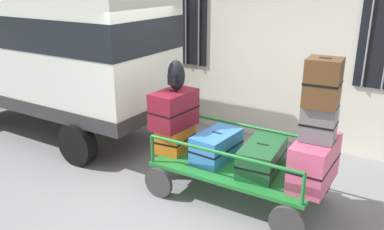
{
  "coord_description": "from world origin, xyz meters",
  "views": [
    {
      "loc": [
        2.68,
        -4.4,
        2.97
      ],
      "look_at": [
        -0.12,
        0.16,
        1.09
      ],
      "focal_mm": 37.22,
      "sensor_mm": 36.0,
      "label": 1
    }
  ],
  "objects_px": {
    "suitcase_midright_middle": "(319,123)",
    "suitcase_left_bottom": "(176,138)",
    "suitcase_midright_bottom": "(314,162)",
    "backpack": "(176,76)",
    "suitcase_midright_top": "(323,82)",
    "suitcase_left_middle": "(174,109)",
    "suitcase_center_bottom": "(262,157)",
    "luggage_cart": "(237,171)",
    "suitcase_midleft_bottom": "(217,146)",
    "van": "(48,48)"
  },
  "relations": [
    {
      "from": "suitcase_midright_bottom",
      "to": "suitcase_midright_middle",
      "type": "distance_m",
      "value": 0.52
    },
    {
      "from": "suitcase_left_bottom",
      "to": "suitcase_left_middle",
      "type": "bearing_deg",
      "value": -90.0
    },
    {
      "from": "suitcase_center_bottom",
      "to": "suitcase_midright_bottom",
      "type": "height_order",
      "value": "suitcase_midright_bottom"
    },
    {
      "from": "suitcase_left_middle",
      "to": "suitcase_midright_middle",
      "type": "height_order",
      "value": "suitcase_midright_middle"
    },
    {
      "from": "luggage_cart",
      "to": "suitcase_midright_middle",
      "type": "height_order",
      "value": "suitcase_midright_middle"
    },
    {
      "from": "suitcase_midleft_bottom",
      "to": "suitcase_center_bottom",
      "type": "bearing_deg",
      "value": 0.43
    },
    {
      "from": "luggage_cart",
      "to": "suitcase_midleft_bottom",
      "type": "xyz_separation_m",
      "value": [
        -0.34,
        0.03,
        0.29
      ]
    },
    {
      "from": "van",
      "to": "suitcase_midleft_bottom",
      "type": "height_order",
      "value": "van"
    },
    {
      "from": "suitcase_midright_middle",
      "to": "luggage_cart",
      "type": "bearing_deg",
      "value": -178.26
    },
    {
      "from": "suitcase_center_bottom",
      "to": "backpack",
      "type": "bearing_deg",
      "value": -179.21
    },
    {
      "from": "suitcase_left_middle",
      "to": "suitcase_center_bottom",
      "type": "height_order",
      "value": "suitcase_left_middle"
    },
    {
      "from": "van",
      "to": "suitcase_left_bottom",
      "type": "height_order",
      "value": "van"
    },
    {
      "from": "suitcase_midleft_bottom",
      "to": "suitcase_midright_top",
      "type": "distance_m",
      "value": 1.77
    },
    {
      "from": "van",
      "to": "luggage_cart",
      "type": "height_order",
      "value": "van"
    },
    {
      "from": "backpack",
      "to": "suitcase_midright_top",
      "type": "bearing_deg",
      "value": -0.22
    },
    {
      "from": "suitcase_midleft_bottom",
      "to": "suitcase_left_middle",
      "type": "bearing_deg",
      "value": -174.98
    },
    {
      "from": "suitcase_midleft_bottom",
      "to": "backpack",
      "type": "height_order",
      "value": "backpack"
    },
    {
      "from": "suitcase_left_bottom",
      "to": "suitcase_left_middle",
      "type": "xyz_separation_m",
      "value": [
        0.0,
        -0.03,
        0.46
      ]
    },
    {
      "from": "suitcase_midright_top",
      "to": "backpack",
      "type": "xyz_separation_m",
      "value": [
        -2.04,
        0.01,
        -0.18
      ]
    },
    {
      "from": "suitcase_center_bottom",
      "to": "suitcase_midright_top",
      "type": "distance_m",
      "value": 1.32
    },
    {
      "from": "suitcase_midright_middle",
      "to": "suitcase_left_bottom",
      "type": "bearing_deg",
      "value": -179.26
    },
    {
      "from": "suitcase_midright_top",
      "to": "suitcase_midright_bottom",
      "type": "bearing_deg",
      "value": 90.0
    },
    {
      "from": "suitcase_midleft_bottom",
      "to": "suitcase_center_bottom",
      "type": "height_order",
      "value": "suitcase_midleft_bottom"
    },
    {
      "from": "suitcase_midright_bottom",
      "to": "suitcase_left_bottom",
      "type": "bearing_deg",
      "value": -179.18
    },
    {
      "from": "suitcase_left_bottom",
      "to": "suitcase_midright_middle",
      "type": "distance_m",
      "value": 2.15
    },
    {
      "from": "backpack",
      "to": "suitcase_center_bottom",
      "type": "bearing_deg",
      "value": 0.79
    },
    {
      "from": "suitcase_left_middle",
      "to": "suitcase_midright_top",
      "type": "distance_m",
      "value": 2.16
    },
    {
      "from": "van",
      "to": "suitcase_midright_middle",
      "type": "bearing_deg",
      "value": -4.77
    },
    {
      "from": "suitcase_midright_bottom",
      "to": "backpack",
      "type": "relative_size",
      "value": 2.02
    },
    {
      "from": "luggage_cart",
      "to": "suitcase_midleft_bottom",
      "type": "height_order",
      "value": "suitcase_midleft_bottom"
    },
    {
      "from": "suitcase_left_middle",
      "to": "suitcase_center_bottom",
      "type": "xyz_separation_m",
      "value": [
        1.37,
        0.07,
        -0.46
      ]
    },
    {
      "from": "suitcase_left_bottom",
      "to": "van",
      "type": "bearing_deg",
      "value": 171.8
    },
    {
      "from": "suitcase_midright_middle",
      "to": "suitcase_midright_top",
      "type": "bearing_deg",
      "value": -90.0
    },
    {
      "from": "suitcase_left_middle",
      "to": "suitcase_midright_top",
      "type": "height_order",
      "value": "suitcase_midright_top"
    },
    {
      "from": "van",
      "to": "backpack",
      "type": "bearing_deg",
      "value": -7.92
    },
    {
      "from": "suitcase_center_bottom",
      "to": "suitcase_midright_middle",
      "type": "height_order",
      "value": "suitcase_midright_middle"
    },
    {
      "from": "suitcase_midright_top",
      "to": "suitcase_left_middle",
      "type": "bearing_deg",
      "value": -178.92
    },
    {
      "from": "suitcase_midright_middle",
      "to": "suitcase_midright_top",
      "type": "xyz_separation_m",
      "value": [
        0.0,
        -0.02,
        0.51
      ]
    },
    {
      "from": "suitcase_center_bottom",
      "to": "suitcase_midright_top",
      "type": "relative_size",
      "value": 1.62
    },
    {
      "from": "suitcase_midleft_bottom",
      "to": "suitcase_midright_bottom",
      "type": "xyz_separation_m",
      "value": [
        1.37,
        0.0,
        0.1
      ]
    },
    {
      "from": "suitcase_center_bottom",
      "to": "suitcase_midright_top",
      "type": "xyz_separation_m",
      "value": [
        0.68,
        -0.03,
        1.13
      ]
    },
    {
      "from": "suitcase_midright_middle",
      "to": "backpack",
      "type": "distance_m",
      "value": 2.07
    },
    {
      "from": "suitcase_left_middle",
      "to": "backpack",
      "type": "distance_m",
      "value": 0.5
    },
    {
      "from": "suitcase_midright_top",
      "to": "suitcase_midleft_bottom",
      "type": "bearing_deg",
      "value": 179.11
    },
    {
      "from": "luggage_cart",
      "to": "suitcase_midright_top",
      "type": "relative_size",
      "value": 4.02
    },
    {
      "from": "suitcase_midright_top",
      "to": "van",
      "type": "bearing_deg",
      "value": 175.02
    },
    {
      "from": "suitcase_left_middle",
      "to": "suitcase_center_bottom",
      "type": "distance_m",
      "value": 1.44
    },
    {
      "from": "suitcase_left_middle",
      "to": "suitcase_midright_top",
      "type": "bearing_deg",
      "value": 1.08
    },
    {
      "from": "suitcase_left_bottom",
      "to": "suitcase_midright_top",
      "type": "relative_size",
      "value": 1.15
    },
    {
      "from": "luggage_cart",
      "to": "suitcase_center_bottom",
      "type": "distance_m",
      "value": 0.44
    }
  ]
}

